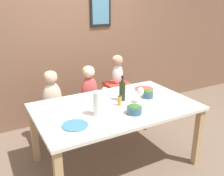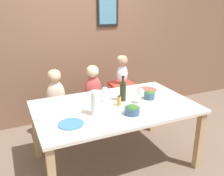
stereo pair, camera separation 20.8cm
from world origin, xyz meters
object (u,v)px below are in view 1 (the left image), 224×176
(chair_right_highchair, at_px, (117,93))
(wine_glass_far, at_px, (105,91))
(chair_far_center, at_px, (90,108))
(person_baby_right, at_px, (118,67))
(salad_bowl_large, at_px, (134,109))
(wine_bottle, at_px, (122,91))
(paper_towel_roll, at_px, (98,103))
(chair_far_left, at_px, (54,116))
(person_child_center, at_px, (89,84))
(dinner_plate_back_left, at_px, (65,102))
(salad_bowl_small, at_px, (148,94))
(wine_glass_near, at_px, (140,92))
(dinner_plate_back_right, at_px, (144,89))
(dinner_plate_front_left, at_px, (75,125))
(person_child_left, at_px, (52,90))

(chair_right_highchair, bearing_deg, wine_glass_far, -129.59)
(chair_far_center, bearing_deg, person_baby_right, 0.24)
(salad_bowl_large, bearing_deg, wine_glass_far, 107.67)
(wine_bottle, xyz_separation_m, paper_towel_roll, (-0.42, -0.22, 0.01))
(chair_far_left, bearing_deg, person_child_center, 0.15)
(wine_glass_far, height_order, dinner_plate_back_left, wine_glass_far)
(person_child_center, distance_m, salad_bowl_small, 0.89)
(wine_glass_near, height_order, dinner_plate_back_left, wine_glass_near)
(person_child_center, bearing_deg, salad_bowl_small, -61.60)
(wine_glass_near, height_order, dinner_plate_back_right, wine_glass_near)
(chair_right_highchair, distance_m, wine_glass_near, 0.95)
(chair_far_center, distance_m, person_child_center, 0.37)
(wine_bottle, distance_m, dinner_plate_front_left, 0.79)
(chair_right_highchair, bearing_deg, salad_bowl_large, -111.37)
(salad_bowl_large, xyz_separation_m, salad_bowl_small, (0.39, 0.29, 0.00))
(person_baby_right, xyz_separation_m, paper_towel_roll, (-0.76, -0.93, -0.08))
(dinner_plate_back_left, bearing_deg, wine_glass_far, -26.38)
(chair_far_center, distance_m, person_baby_right, 0.72)
(salad_bowl_large, relative_size, dinner_plate_back_left, 0.65)
(chair_far_left, xyz_separation_m, chair_far_center, (0.52, 0.00, 0.00))
(person_child_left, bearing_deg, person_child_center, 0.00)
(person_child_left, xyz_separation_m, dinner_plate_front_left, (-0.07, -1.04, -0.01))
(chair_far_center, bearing_deg, salad_bowl_small, -61.56)
(person_child_center, distance_m, paper_towel_roll, 0.98)
(wine_bottle, bearing_deg, person_child_center, 99.02)
(person_child_center, xyz_separation_m, wine_bottle, (0.11, -0.71, 0.11))
(wine_bottle, relative_size, wine_glass_near, 1.61)
(chair_far_left, distance_m, salad_bowl_small, 1.30)
(paper_towel_roll, distance_m, wine_glass_far, 0.34)
(person_child_center, xyz_separation_m, salad_bowl_small, (0.42, -0.78, 0.04))
(chair_right_highchair, relative_size, dinner_plate_front_left, 2.80)
(paper_towel_roll, xyz_separation_m, salad_bowl_small, (0.73, 0.14, -0.08))
(person_child_left, height_order, paper_towel_roll, person_child_left)
(paper_towel_roll, bearing_deg, salad_bowl_small, 11.22)
(chair_right_highchair, height_order, person_child_left, person_child_left)
(dinner_plate_back_left, bearing_deg, person_child_left, 93.17)
(person_child_center, height_order, person_baby_right, person_baby_right)
(person_child_left, height_order, dinner_plate_front_left, person_child_left)
(person_child_center, bearing_deg, person_baby_right, 0.07)
(salad_bowl_small, bearing_deg, paper_towel_roll, -168.78)
(person_child_center, height_order, dinner_plate_back_right, person_child_center)
(person_child_left, bearing_deg, wine_glass_near, -48.26)
(chair_right_highchair, height_order, dinner_plate_front_left, dinner_plate_front_left)
(person_child_left, distance_m, wine_glass_far, 0.80)
(wine_glass_near, bearing_deg, person_child_left, 131.74)
(person_baby_right, bearing_deg, dinner_plate_back_right, -79.03)
(person_child_center, xyz_separation_m, salad_bowl_large, (0.03, -1.07, 0.04))
(chair_far_center, height_order, salad_bowl_small, salad_bowl_small)
(chair_far_left, relative_size, chair_right_highchair, 0.66)
(person_child_left, bearing_deg, salad_bowl_small, -39.60)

